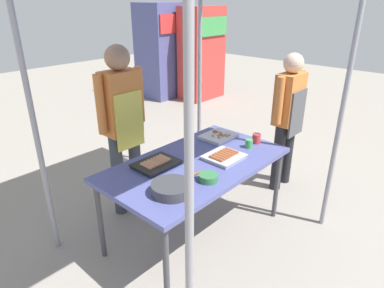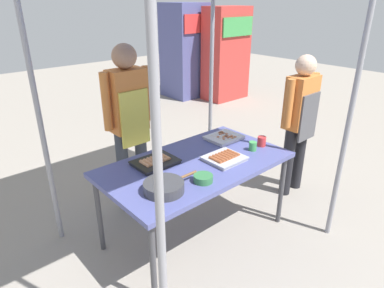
% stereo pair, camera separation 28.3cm
% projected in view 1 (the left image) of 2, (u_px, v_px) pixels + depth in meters
% --- Properties ---
extents(ground_plane, '(18.00, 18.00, 0.00)m').
position_uv_depth(ground_plane, '(196.00, 234.00, 3.16)').
color(ground_plane, gray).
extents(stall_table, '(1.60, 0.90, 0.75)m').
position_uv_depth(stall_table, '(196.00, 167.00, 2.88)').
color(stall_table, '#4C518C').
rests_on(stall_table, ground).
extents(tray_grilled_sausages, '(0.36, 0.27, 0.05)m').
position_uv_depth(tray_grilled_sausages, '(156.00, 164.00, 2.78)').
color(tray_grilled_sausages, black).
rests_on(tray_grilled_sausages, stall_table).
extents(tray_meat_skewers, '(0.33, 0.27, 0.04)m').
position_uv_depth(tray_meat_skewers, '(218.00, 136.00, 3.34)').
color(tray_meat_skewers, silver).
rests_on(tray_meat_skewers, stall_table).
extents(tray_pork_links, '(0.31, 0.29, 0.05)m').
position_uv_depth(tray_pork_links, '(224.00, 156.00, 2.90)').
color(tray_pork_links, '#ADADB2').
rests_on(tray_pork_links, stall_table).
extents(cooking_wok, '(0.45, 0.29, 0.08)m').
position_uv_depth(cooking_wok, '(172.00, 188.00, 2.39)').
color(cooking_wok, '#38383A').
rests_on(cooking_wok, stall_table).
extents(condiment_bowl, '(0.15, 0.15, 0.05)m').
position_uv_depth(condiment_bowl, '(208.00, 178.00, 2.55)').
color(condiment_bowl, '#33723F').
rests_on(condiment_bowl, stall_table).
extents(drink_cup_near_edge, '(0.07, 0.07, 0.08)m').
position_uv_depth(drink_cup_near_edge, '(249.00, 144.00, 3.11)').
color(drink_cup_near_edge, '#3F994C').
rests_on(drink_cup_near_edge, stall_table).
extents(drink_cup_by_wok, '(0.08, 0.08, 0.09)m').
position_uv_depth(drink_cup_by_wok, '(256.00, 138.00, 3.21)').
color(drink_cup_by_wok, red).
rests_on(drink_cup_by_wok, stall_table).
extents(vendor_woman, '(0.52, 0.23, 1.66)m').
position_uv_depth(vendor_woman, '(123.00, 118.00, 3.17)').
color(vendor_woman, '#333842').
rests_on(vendor_woman, ground).
extents(customer_nearby, '(0.52, 0.22, 1.52)m').
position_uv_depth(customer_nearby, '(288.00, 112.00, 3.63)').
color(customer_nearby, black).
rests_on(customer_nearby, ground).
extents(neighbor_stall_left, '(0.76, 0.83, 1.93)m').
position_uv_depth(neighbor_stall_left, '(160.00, 51.00, 7.18)').
color(neighbor_stall_left, '#4C518C').
rests_on(neighbor_stall_left, ground).
extents(neighbor_stall_right, '(0.93, 0.58, 1.87)m').
position_uv_depth(neighbor_stall_right, '(202.00, 54.00, 7.09)').
color(neighbor_stall_right, '#BF3833').
rests_on(neighbor_stall_right, ground).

